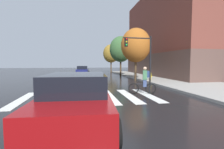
% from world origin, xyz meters
% --- Properties ---
extents(ground_plane, '(120.00, 120.00, 0.00)m').
position_xyz_m(ground_plane, '(0.00, 0.00, 0.00)').
color(ground_plane, black).
extents(crosswalk_stripes, '(7.48, 4.10, 0.01)m').
position_xyz_m(crosswalk_stripes, '(-0.41, 0.00, 0.01)').
color(crosswalk_stripes, silver).
rests_on(crosswalk_stripes, ground).
extents(manhole_cover, '(0.64, 0.64, 0.01)m').
position_xyz_m(manhole_cover, '(0.11, -1.57, 0.00)').
color(manhole_cover, '#473D1E').
rests_on(manhole_cover, ground).
extents(sedan_near, '(2.41, 4.72, 1.59)m').
position_xyz_m(sedan_near, '(-0.94, -4.03, 0.82)').
color(sedan_near, maroon).
rests_on(sedan_near, ground).
extents(sedan_mid, '(2.28, 4.41, 1.48)m').
position_xyz_m(sedan_mid, '(-0.64, 16.96, 0.76)').
color(sedan_mid, navy).
rests_on(sedan_mid, ground).
extents(cyclist, '(1.65, 0.58, 1.69)m').
position_xyz_m(cyclist, '(3.01, 0.35, 0.84)').
color(cyclist, black).
rests_on(cyclist, ground).
extents(traffic_light_near, '(2.47, 0.28, 4.20)m').
position_xyz_m(traffic_light_near, '(4.18, 3.97, 2.86)').
color(traffic_light_near, black).
rests_on(traffic_light_near, ground).
extents(fire_hydrant, '(0.33, 0.22, 0.78)m').
position_xyz_m(fire_hydrant, '(6.44, 7.08, 0.53)').
color(fire_hydrant, gold).
rests_on(fire_hydrant, sidewalk).
extents(street_tree_near, '(3.19, 3.19, 5.68)m').
position_xyz_m(street_tree_near, '(5.01, 7.79, 3.83)').
color(street_tree_near, '#4C3823').
rests_on(street_tree_near, ground).
extents(street_tree_mid, '(3.30, 3.30, 5.88)m').
position_xyz_m(street_tree_mid, '(4.94, 14.34, 3.97)').
color(street_tree_mid, '#4C3823').
rests_on(street_tree_mid, ground).
extents(street_tree_far, '(3.21, 3.21, 5.71)m').
position_xyz_m(street_tree_far, '(5.14, 23.34, 3.86)').
color(street_tree_far, '#4C3823').
rests_on(street_tree_far, ground).
extents(corner_building, '(14.63, 19.44, 12.41)m').
position_xyz_m(corner_building, '(16.03, 13.49, 6.15)').
color(corner_building, brown).
rests_on(corner_building, ground).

